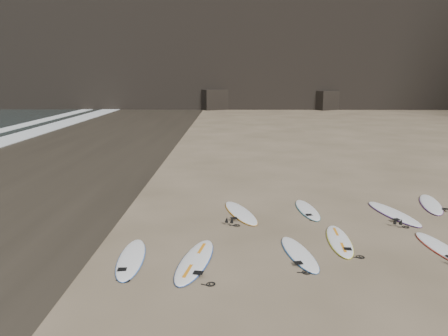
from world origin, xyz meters
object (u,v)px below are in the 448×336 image
object	(u,v)px
surfboard_3	(441,248)
surfboard_7	(393,213)
surfboard_8	(431,204)
surfboard_0	(195,260)
surfboard_5	(241,212)
surfboard_6	(307,210)
surfboard_11	(131,258)
surfboard_1	(299,253)
surfboard_2	(339,240)

from	to	relation	value
surfboard_3	surfboard_7	world-z (taller)	surfboard_7
surfboard_8	surfboard_0	bearing A→B (deg)	-133.72
surfboard_0	surfboard_5	bearing A→B (deg)	82.53
surfboard_6	surfboard_7	bearing A→B (deg)	-12.92
surfboard_5	surfboard_11	size ratio (longest dim) A/B	1.04
surfboard_1	surfboard_7	size ratio (longest dim) A/B	0.86
surfboard_5	surfboard_0	bearing A→B (deg)	-125.11
surfboard_2	surfboard_1	bearing A→B (deg)	-140.17
surfboard_3	surfboard_5	distance (m)	5.70
surfboard_5	surfboard_11	xyz separation A→B (m)	(-2.68, -3.54, -0.00)
surfboard_6	surfboard_8	world-z (taller)	surfboard_8
surfboard_0	surfboard_2	bearing A→B (deg)	29.79
surfboard_2	surfboard_11	world-z (taller)	surfboard_11
surfboard_6	surfboard_11	xyz separation A→B (m)	(-4.84, -3.88, 0.00)
surfboard_2	surfboard_3	size ratio (longest dim) A/B	1.04
surfboard_1	surfboard_6	distance (m)	3.62
surfboard_1	surfboard_8	bearing A→B (deg)	29.17
surfboard_5	surfboard_11	bearing A→B (deg)	-144.73
surfboard_2	surfboard_11	distance (m)	5.36
surfboard_11	surfboard_7	bearing A→B (deg)	21.12
surfboard_2	surfboard_6	size ratio (longest dim) A/B	1.04
surfboard_8	surfboard_11	xyz separation A→B (m)	(-9.10, -4.55, -0.00)
surfboard_1	surfboard_2	size ratio (longest dim) A/B	0.97
surfboard_5	surfboard_8	xyz separation A→B (m)	(6.42, 1.01, -0.00)
surfboard_7	surfboard_6	bearing A→B (deg)	158.21
surfboard_11	surfboard_5	bearing A→B (deg)	48.75
surfboard_5	surfboard_6	bearing A→B (deg)	-8.71
surfboard_5	surfboard_8	world-z (taller)	surfboard_5
surfboard_7	surfboard_11	distance (m)	8.26
surfboard_0	surfboard_8	distance (m)	8.89
surfboard_1	surfboard_6	xyz separation A→B (m)	(0.81, 3.52, -0.00)
surfboard_0	surfboard_1	size ratio (longest dim) A/B	1.16
surfboard_5	surfboard_11	distance (m)	4.44
surfboard_2	surfboard_8	world-z (taller)	surfboard_8
surfboard_0	surfboard_8	size ratio (longest dim) A/B	1.06
surfboard_11	surfboard_3	bearing A→B (deg)	1.49
surfboard_6	surfboard_2	bearing A→B (deg)	-87.18
surfboard_0	surfboard_2	distance (m)	3.92
surfboard_8	surfboard_7	bearing A→B (deg)	-133.21
surfboard_3	surfboard_7	distance (m)	2.77
surfboard_0	surfboard_8	world-z (taller)	surfboard_0
surfboard_0	surfboard_6	distance (m)	5.19
surfboard_5	surfboard_7	size ratio (longest dim) A/B	0.96
surfboard_8	surfboard_11	size ratio (longest dim) A/B	1.02
surfboard_1	surfboard_3	bearing A→B (deg)	-4.11
surfboard_6	surfboard_7	size ratio (longest dim) A/B	0.85
surfboard_0	surfboard_7	size ratio (longest dim) A/B	1.00
surfboard_5	surfboard_7	world-z (taller)	surfboard_7
surfboard_0	surfboard_11	world-z (taller)	surfboard_0
surfboard_3	surfboard_5	bearing A→B (deg)	145.12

